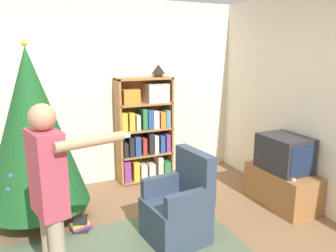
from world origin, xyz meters
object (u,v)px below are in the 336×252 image
christmas_tree (33,129)px  standing_person (50,195)px  table_lamp (158,70)px  bookshelf (145,131)px  armchair (179,210)px  television (284,153)px

christmas_tree → standing_person: 1.45m
standing_person → table_lamp: 2.81m
bookshelf → armchair: (-0.25, -1.64, -0.42)m
table_lamp → armchair: bearing=-106.0°
television → standing_person: (-2.74, -0.63, 0.25)m
christmas_tree → table_lamp: 1.96m
television → armchair: 1.56m
armchair → standing_person: size_ratio=0.59×
bookshelf → christmas_tree: (-1.53, -0.68, 0.33)m
bookshelf → table_lamp: bearing=2.1°
television → standing_person: size_ratio=0.38×
standing_person → christmas_tree: bearing=168.7°
christmas_tree → bookshelf: bearing=24.0°
armchair → standing_person: bearing=-74.9°
television → christmas_tree: (-2.79, 0.80, 0.40)m
bookshelf → armchair: bearing=-98.6°
standing_person → table_lamp: table_lamp is taller
television → bookshelf: bearing=130.4°
christmas_tree → standing_person: bearing=-88.3°
standing_person → table_lamp: (1.71, 2.12, 0.71)m
television → armchair: bearing=-174.1°
table_lamp → christmas_tree: bearing=-158.6°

